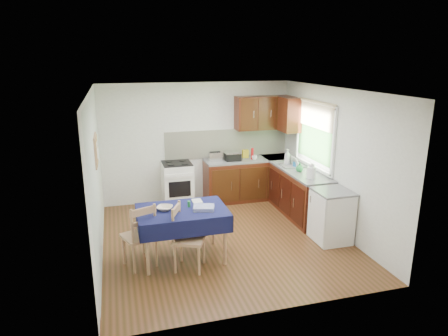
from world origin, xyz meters
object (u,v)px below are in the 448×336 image
object	(u,v)px
chair_far	(140,234)
dish_rack	(293,165)
chair_near	(186,235)
kettle	(311,171)
dining_table	(182,216)
sandwich_press	(232,156)
toaster	(215,157)

from	to	relation	value
chair_far	dish_rack	bearing A→B (deg)	-174.61
chair_near	kettle	size ratio (longest dim) A/B	3.56
chair_near	dining_table	bearing A→B (deg)	24.18
sandwich_press	kettle	bearing A→B (deg)	-80.97
chair_far	toaster	size ratio (longest dim) A/B	3.66
sandwich_press	dish_rack	distance (m)	1.28
chair_far	dining_table	bearing A→B (deg)	166.33
dish_rack	chair_near	bearing A→B (deg)	-143.69
dining_table	dish_rack	size ratio (longest dim) A/B	3.02
toaster	chair_far	bearing A→B (deg)	-115.33
toaster	dining_table	bearing A→B (deg)	-104.86
chair_near	dish_rack	xyz separation A→B (m)	(2.48, 1.76, 0.41)
chair_far	sandwich_press	world-z (taller)	sandwich_press
toaster	sandwich_press	size ratio (longest dim) A/B	0.84
dining_table	dish_rack	distance (m)	2.89
chair_far	chair_near	xyz separation A→B (m)	(0.63, -0.21, -0.01)
toaster	dish_rack	xyz separation A→B (m)	(1.38, -0.83, -0.07)
toaster	sandwich_press	world-z (taller)	toaster
chair_far	sandwich_press	size ratio (longest dim) A/B	3.09
sandwich_press	dish_rack	size ratio (longest dim) A/B	0.73
dining_table	chair_far	size ratio (longest dim) A/B	1.35
toaster	kettle	bearing A→B (deg)	-39.98
toaster	chair_near	bearing A→B (deg)	-102.31
chair_far	dish_rack	size ratio (longest dim) A/B	2.24
dining_table	chair_far	bearing A→B (deg)	171.85
chair_far	dish_rack	distance (m)	3.50
chair_far	toaster	xyz separation A→B (m)	(1.72, 2.38, 0.47)
chair_far	toaster	distance (m)	2.98
sandwich_press	dish_rack	xyz separation A→B (m)	(1.02, -0.78, -0.07)
chair_far	kettle	distance (m)	3.20
chair_far	chair_near	bearing A→B (deg)	140.23
chair_near	toaster	bearing A→B (deg)	1.62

